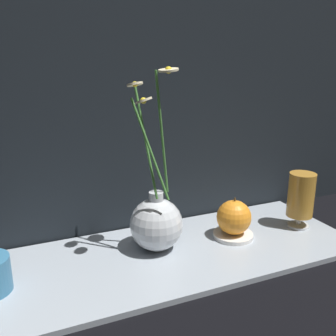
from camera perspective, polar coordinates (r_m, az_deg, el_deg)
ground_plane at (r=0.85m, az=0.42°, el=-13.45°), size 6.00×6.00×0.00m
shelf at (r=0.84m, az=0.42°, el=-13.10°), size 0.85×0.31×0.01m
vase_with_flowers at (r=0.83m, az=-1.80°, el=-8.18°), size 0.13×0.14×0.39m
tea_glass at (r=0.98m, az=19.60°, el=-4.06°), size 0.06×0.06×0.14m
saucer_plate at (r=0.92m, az=9.87°, el=-10.02°), size 0.10×0.10×0.01m
orange_fruit at (r=0.90m, az=10.01°, el=-7.41°), size 0.08×0.08×0.09m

